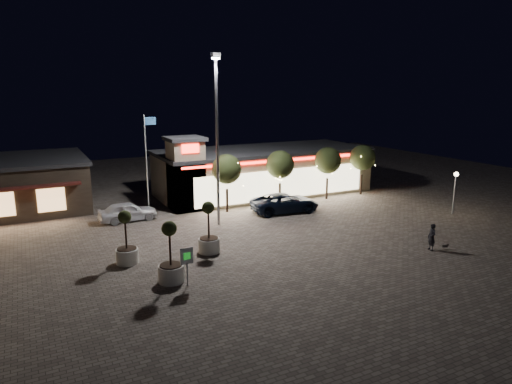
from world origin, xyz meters
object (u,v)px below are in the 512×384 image
white_sedan (128,211)px  pedestrian (432,237)px  pickup_truck (285,203)px  planter_left (127,247)px  valet_sign (187,259)px  planter_mid (171,263)px

white_sedan → pedestrian: (15.66, -15.30, 0.11)m
white_sedan → pickup_truck: bearing=-107.6°
white_sedan → pedestrian: pedestrian is taller
planter_left → valet_sign: 5.03m
white_sedan → valet_sign: bearing=178.7°
planter_left → pedestrian: bearing=-20.3°
pickup_truck → planter_left: (-13.95, -5.55, 0.20)m
white_sedan → pedestrian: 21.90m
pedestrian → planter_left: (-17.53, 6.48, 0.13)m
pickup_truck → white_sedan: size_ratio=1.30×
pickup_truck → valet_sign: bearing=136.5°
white_sedan → planter_left: bearing=165.6°
pedestrian → planter_mid: size_ratio=0.52×
valet_sign → planter_left: bearing=115.4°
white_sedan → planter_mid: planter_mid is taller
planter_mid → valet_sign: 1.10m
valet_sign → planter_mid: bearing=127.6°
pedestrian → valet_sign: bearing=-84.0°
pedestrian → planter_left: size_ratio=0.54×
planter_mid → white_sedan: bearing=88.4°
white_sedan → planter_mid: size_ratio=1.31×
pickup_truck → planter_mid: (-12.44, -9.27, 0.24)m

